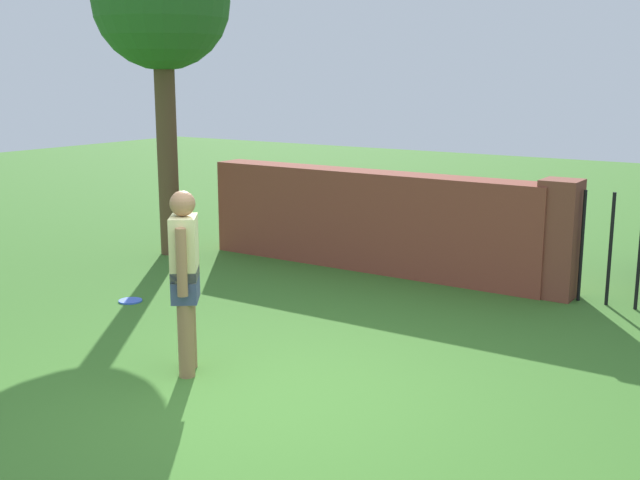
% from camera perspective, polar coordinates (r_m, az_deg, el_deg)
% --- Properties ---
extents(ground_plane, '(40.00, 40.00, 0.00)m').
position_cam_1_polar(ground_plane, '(6.48, -4.38, -11.61)').
color(ground_plane, '#3D7528').
extents(brick_wall, '(4.89, 0.50, 1.32)m').
position_cam_1_polar(brick_wall, '(10.58, 3.61, 1.43)').
color(brick_wall, brown).
rests_on(brick_wall, ground).
extents(tree, '(1.91, 1.91, 4.54)m').
position_cam_1_polar(tree, '(11.54, -11.42, 16.31)').
color(tree, brown).
rests_on(tree, ground).
extents(person, '(0.39, 0.45, 1.62)m').
position_cam_1_polar(person, '(6.90, -9.76, -2.41)').
color(person, '#9E704C').
rests_on(person, ground).
extents(frisbee_blue, '(0.27, 0.27, 0.02)m').
position_cam_1_polar(frisbee_blue, '(9.41, -13.58, -4.30)').
color(frisbee_blue, blue).
rests_on(frisbee_blue, ground).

